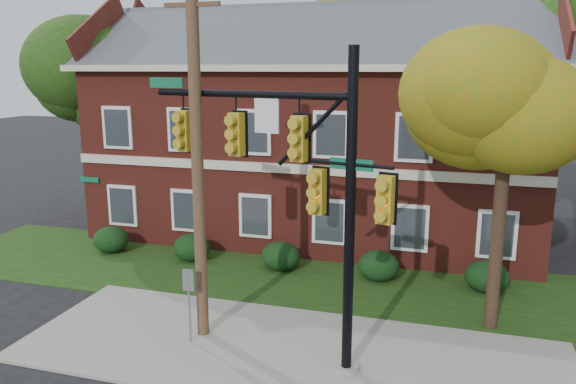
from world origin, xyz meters
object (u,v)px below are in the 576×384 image
(hedge_left, at_px, (192,248))
(sign_post, at_px, (189,294))
(hedge_far_left, at_px, (111,240))
(hedge_far_right, at_px, (487,276))
(hedge_center, at_px, (281,256))
(traffic_signal, at_px, (297,174))
(tree_near_right, at_px, (520,86))
(tree_left_rear, at_px, (102,78))
(hedge_right, at_px, (378,266))
(utility_pole, at_px, (197,164))
(apartment_building, at_px, (317,119))
(tree_far_rear, at_px, (376,35))

(hedge_left, relative_size, sign_post, 0.67)
(hedge_far_left, bearing_deg, hedge_far_right, 0.00)
(hedge_center, relative_size, traffic_signal, 0.18)
(sign_post, bearing_deg, tree_near_right, 15.01)
(hedge_left, xyz_separation_m, hedge_center, (3.50, 0.00, 0.00))
(tree_left_rear, bearing_deg, traffic_signal, -39.96)
(hedge_right, bearing_deg, tree_left_rear, 162.63)
(traffic_signal, distance_m, utility_pole, 2.78)
(apartment_building, height_order, sign_post, apartment_building)
(hedge_right, height_order, tree_far_rear, tree_far_rear)
(hedge_right, bearing_deg, hedge_far_left, 180.00)
(hedge_far_right, height_order, sign_post, sign_post)
(hedge_center, bearing_deg, tree_far_rear, 84.15)
(apartment_building, distance_m, hedge_left, 7.73)
(hedge_center, bearing_deg, tree_near_right, -21.42)
(tree_far_rear, bearing_deg, traffic_signal, -87.27)
(tree_near_right, relative_size, utility_pole, 0.92)
(tree_left_rear, bearing_deg, sign_post, -47.96)
(tree_near_right, height_order, tree_left_rear, tree_left_rear)
(hedge_left, xyz_separation_m, tree_far_rear, (4.84, 13.09, 8.32))
(hedge_far_right, relative_size, tree_far_rear, 0.12)
(hedge_far_left, xyz_separation_m, hedge_right, (10.50, 0.00, 0.00))
(hedge_left, height_order, hedge_far_right, same)
(hedge_right, xyz_separation_m, tree_left_rear, (-13.23, 4.14, 6.16))
(hedge_center, xyz_separation_m, utility_pole, (-0.50, -5.44, 4.21))
(tree_near_right, bearing_deg, traffic_signal, -148.39)
(hedge_far_right, xyz_separation_m, tree_near_right, (0.22, -2.83, 6.14))
(hedge_right, distance_m, utility_pole, 7.96)
(hedge_far_left, xyz_separation_m, utility_pole, (6.50, -5.44, 4.21))
(sign_post, bearing_deg, traffic_signal, -5.48)
(tree_left_rear, bearing_deg, hedge_right, -17.37)
(hedge_center, relative_size, hedge_far_right, 1.00)
(tree_left_rear, height_order, traffic_signal, tree_left_rear)
(tree_far_rear, xyz_separation_m, utility_pole, (-1.84, -18.54, -4.11))
(apartment_building, xyz_separation_m, hedge_far_left, (-7.00, -5.25, -4.46))
(apartment_building, bearing_deg, hedge_far_right, -36.89)
(hedge_left, xyz_separation_m, tree_near_right, (10.72, -2.83, 6.14))
(hedge_center, relative_size, sign_post, 0.67)
(traffic_signal, bearing_deg, hedge_right, 90.86)
(hedge_far_left, bearing_deg, tree_left_rear, 123.42)
(traffic_signal, bearing_deg, tree_left_rear, 152.89)
(apartment_building, relative_size, hedge_center, 13.43)
(apartment_building, distance_m, tree_left_rear, 9.94)
(apartment_building, xyz_separation_m, hedge_right, (3.50, -5.25, -4.46))
(hedge_far_left, xyz_separation_m, hedge_center, (7.00, 0.00, 0.00))
(apartment_building, bearing_deg, traffic_signal, -78.60)
(hedge_far_right, xyz_separation_m, traffic_signal, (-4.75, -5.90, 4.19))
(hedge_right, bearing_deg, hedge_left, 180.00)
(tree_near_right, height_order, utility_pole, utility_pole)
(tree_left_rear, distance_m, traffic_signal, 15.75)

